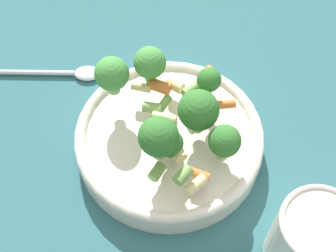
{
  "coord_description": "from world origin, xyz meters",
  "views": [
    {
      "loc": [
        -0.0,
        0.3,
        0.5
      ],
      "look_at": [
        0.0,
        0.0,
        0.05
      ],
      "focal_mm": 50.0,
      "sensor_mm": 36.0,
      "label": 1
    }
  ],
  "objects": [
    {
      "name": "ground_plane",
      "position": [
        0.0,
        0.0,
        0.0
      ],
      "size": [
        3.0,
        3.0,
        0.0
      ],
      "primitive_type": "plane",
      "color": "#2D6066"
    },
    {
      "name": "bowl",
      "position": [
        0.0,
        0.0,
        0.02
      ],
      "size": [
        0.23,
        0.23,
        0.04
      ],
      "color": "silver",
      "rests_on": "ground_plane"
    },
    {
      "name": "pasta_salad",
      "position": [
        -0.0,
        -0.0,
        0.08
      ],
      "size": [
        0.17,
        0.17,
        0.08
      ],
      "color": "#8CB766",
      "rests_on": "bowl"
    },
    {
      "name": "cup",
      "position": [
        -0.14,
        0.14,
        0.05
      ],
      "size": [
        0.08,
        0.08,
        0.09
      ],
      "color": "silver",
      "rests_on": "ground_plane"
    },
    {
      "name": "spoon",
      "position": [
        0.15,
        -0.12,
        0.01
      ],
      "size": [
        0.16,
        0.03,
        0.01
      ],
      "rotation": [
        0.0,
        0.0,
        9.41
      ],
      "color": "silver",
      "rests_on": "ground_plane"
    }
  ]
}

